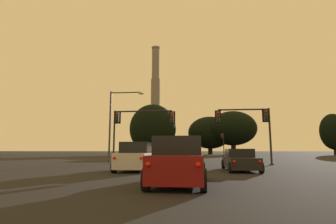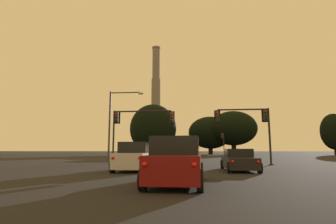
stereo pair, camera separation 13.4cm
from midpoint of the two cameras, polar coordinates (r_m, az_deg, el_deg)
The scene contains 12 objects.
suv_left_lane_front at distance 17.78m, azimuth -6.73°, elevation -9.67°, with size 2.18×4.94×1.86m.
suv_center_lane_second at distance 10.74m, azimuth 2.27°, elevation -10.66°, with size 2.23×4.95×1.86m.
sedan_right_lane_front at distance 18.21m, azimuth 15.31°, elevation -10.12°, with size 1.98×4.71×1.43m.
traffic_light_overhead_right at distance 25.49m, azimuth 17.54°, elevation -1.97°, with size 5.14×0.50×5.21m.
traffic_light_overhead_left at distance 26.02m, azimuth -7.10°, elevation -2.26°, with size 6.24×0.50×5.25m.
traffic_light_far_right at distance 61.39m, azimuth 11.96°, elevation -6.14°, with size 0.78×0.50×5.23m.
street_lamp at distance 28.37m, azimuth -11.16°, elevation -1.14°, with size 3.73×0.36×7.61m.
smokestack at distance 123.97m, azimuth -2.63°, elevation 0.44°, with size 8.02×8.02×51.30m.
treeline_far_right at distance 72.59m, azimuth -3.22°, elevation -3.66°, with size 12.82×11.53×13.96m.
treeline_far_left at distance 81.65m, azimuth 9.23°, elevation -4.46°, with size 13.33×11.99×11.56m.
treeline_center_left at distance 78.89m, azimuth 14.05°, elevation -3.46°, with size 13.79×12.41×12.66m.
treeline_right_mid at distance 86.01m, azimuth 32.46°, elevation -3.61°, with size 7.05×6.35×11.42m.
Camera 2 is at (0.46, -0.52, 1.34)m, focal length 28.00 mm.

